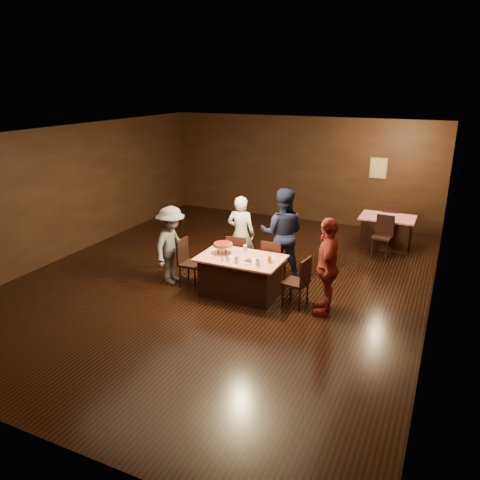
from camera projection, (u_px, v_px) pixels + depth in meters
name	position (u px, v px, depth m)	size (l,w,h in m)	color
room	(223.00, 178.00, 9.10)	(10.00, 10.04, 3.02)	black
main_table	(241.00, 276.00, 8.98)	(1.60, 1.00, 0.77)	red
back_table	(386.00, 232.00, 11.61)	(1.30, 0.90, 0.77)	red
chair_far_left	(238.00, 256.00, 9.76)	(0.42, 0.42, 0.95)	black
chair_far_right	(274.00, 262.00, 9.44)	(0.42, 0.42, 0.95)	black
chair_end_left	(191.00, 263.00, 9.39)	(0.42, 0.42, 0.95)	black
chair_end_right	(296.00, 281.00, 8.52)	(0.42, 0.42, 0.95)	black
chair_back_near	(382.00, 236.00, 10.98)	(0.42, 0.42, 0.95)	black
chair_back_far	(390.00, 222.00, 12.10)	(0.42, 0.42, 0.95)	black
diner_white_jacket	(241.00, 234.00, 10.01)	(0.61, 0.40, 1.66)	silver
diner_navy_hoodie	(282.00, 234.00, 9.63)	(0.93, 0.72, 1.91)	black
diner_grey_knit	(171.00, 245.00, 9.42)	(1.03, 0.59, 1.60)	slate
diner_red_shirt	(327.00, 266.00, 8.13)	(1.04, 0.43, 1.77)	maroon
pizza_stand	(223.00, 244.00, 9.00)	(0.38, 0.38, 0.22)	black
plate_with_slice	(249.00, 261.00, 8.60)	(0.25, 0.25, 0.06)	white
plate_empty	(271.00, 259.00, 8.77)	(0.25, 0.25, 0.01)	white
glass_front_left	(237.00, 259.00, 8.56)	(0.08, 0.08, 0.14)	silver
glass_front_right	(258.00, 262.00, 8.44)	(0.08, 0.08, 0.14)	silver
glass_amber	(269.00, 259.00, 8.56)	(0.08, 0.08, 0.14)	#BF7F26
glass_back	(245.00, 248.00, 9.12)	(0.08, 0.08, 0.14)	silver
condiments	(226.00, 258.00, 8.67)	(0.17, 0.10, 0.09)	silver
napkin_center	(255.00, 259.00, 8.74)	(0.16, 0.16, 0.01)	white
napkin_left	(233.00, 257.00, 8.88)	(0.16, 0.16, 0.01)	white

